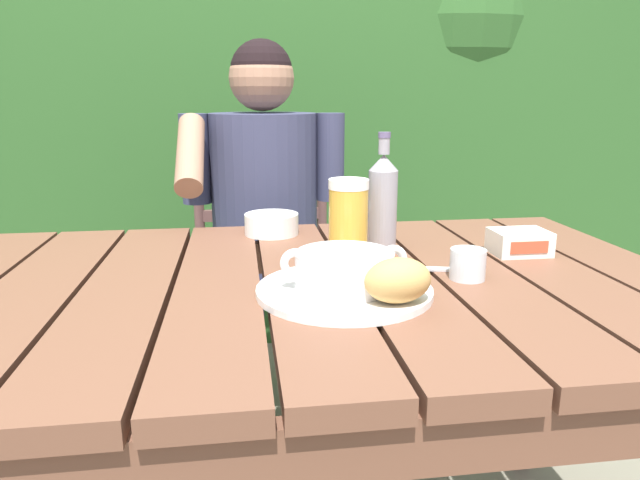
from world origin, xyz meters
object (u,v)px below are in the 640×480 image
water_glass_small (468,264)px  person_eating (265,215)px  table_knife (407,268)px  chair_near_diner (264,268)px  bread_roll (398,280)px  diner_bowl (272,224)px  beer_bottle (383,200)px  serving_plate (344,290)px  soup_bowl (344,269)px  beer_glass (348,219)px  butter_tub (519,242)px

water_glass_small → person_eating: bearing=114.7°
water_glass_small → table_knife: size_ratio=0.40×
chair_near_diner → water_glass_small: 1.03m
bread_roll → table_knife: 0.22m
diner_bowl → beer_bottle: bearing=-35.6°
serving_plate → beer_bottle: 0.33m
soup_bowl → chair_near_diner: bearing=95.6°
serving_plate → table_knife: bearing=39.1°
bread_roll → table_knife: bearing=69.2°
serving_plate → table_knife: size_ratio=1.85×
table_knife → diner_bowl: (-0.24, 0.33, 0.02)m
chair_near_diner → soup_bowl: size_ratio=4.64×
chair_near_diner → beer_bottle: chair_near_diner is taller
chair_near_diner → beer_glass: (0.15, -0.76, 0.33)m
table_knife → water_glass_small: bearing=-37.3°
chair_near_diner → soup_bowl: bearing=-84.4°
butter_tub → table_knife: 0.28m
table_knife → serving_plate: bearing=-140.9°
diner_bowl → person_eating: bearing=90.5°
serving_plate → bread_roll: (0.07, -0.08, 0.04)m
person_eating → soup_bowl: (0.10, -0.78, 0.07)m
serving_plate → chair_near_diner: bearing=95.6°
beer_glass → diner_bowl: size_ratio=1.25×
soup_bowl → beer_bottle: 0.32m
serving_plate → butter_tub: butter_tub is taller
chair_near_diner → serving_plate: 1.02m
person_eating → table_knife: size_ratio=7.61×
chair_near_diner → water_glass_small: size_ratio=15.43×
bread_roll → butter_tub: bearing=39.0°
butter_tub → table_knife: butter_tub is taller
diner_bowl → chair_near_diner: bearing=90.0°
beer_glass → water_glass_small: 0.26m
beer_bottle → water_glass_small: size_ratio=3.87×
bread_roll → diner_bowl: 0.56m
butter_tub → person_eating: bearing=131.2°
beer_glass → diner_bowl: bearing=122.8°
soup_bowl → butter_tub: 0.46m
soup_bowl → beer_bottle: (0.14, 0.28, 0.06)m
serving_plate → butter_tub: (0.41, 0.20, 0.02)m
person_eating → diner_bowl: size_ratio=9.47×
water_glass_small → butter_tub: size_ratio=0.56×
beer_glass → diner_bowl: beer_glass is taller
soup_bowl → butter_tub: bearing=25.4°
bread_roll → water_glass_small: bearing=37.7°
chair_near_diner → beer_glass: 0.84m
chair_near_diner → bread_roll: bearing=-81.1°
serving_plate → soup_bowl: (-0.00, 0.00, 0.04)m
serving_plate → water_glass_small: size_ratio=4.59×
serving_plate → butter_tub: bearing=25.4°
bread_roll → water_glass_small: (0.17, 0.13, -0.02)m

